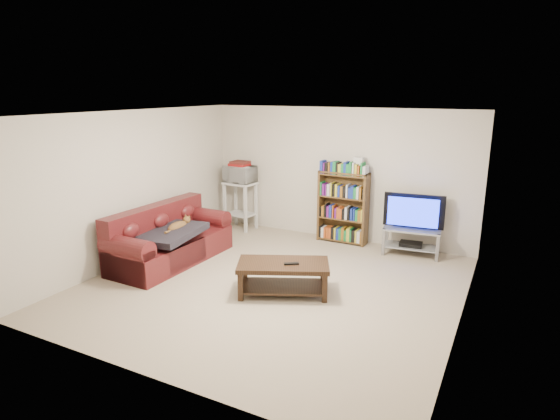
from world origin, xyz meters
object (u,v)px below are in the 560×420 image
Objects in this scene: sofa at (168,242)px; coffee_table at (283,272)px; bookshelf at (343,206)px; tv_stand at (411,237)px.

sofa is 2.25m from coffee_table.
bookshelf reaches higher than sofa.
coffee_table is at bearing -87.15° from bookshelf.
bookshelf is at bearing 167.50° from tv_stand.
coffee_table is 1.05× the size of bookshelf.
tv_stand is (3.45, 2.07, -0.00)m from sofa.
sofa is 3.12m from bookshelf.
sofa is 2.22× the size of tv_stand.
tv_stand is at bearing -4.99° from bookshelf.
bookshelf is at bearing 46.93° from sofa.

